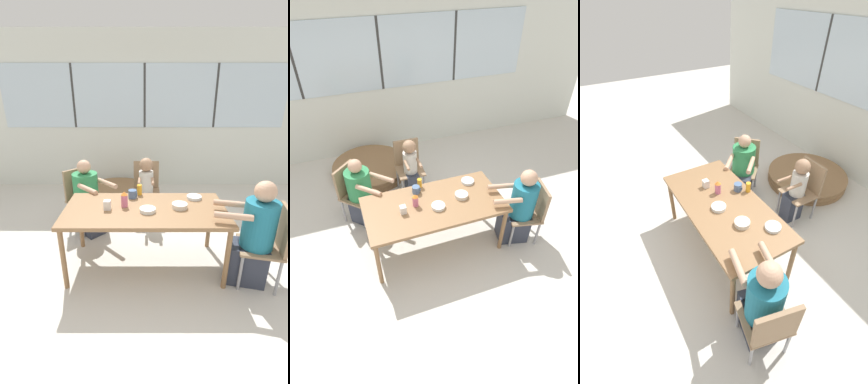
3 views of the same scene
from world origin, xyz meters
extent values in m
plane|color=beige|center=(0.00, 0.00, 0.00)|extent=(16.00, 16.00, 0.00)
cube|color=silver|center=(0.00, 2.64, 1.40)|extent=(8.40, 0.06, 2.80)
cube|color=silver|center=(0.00, 2.60, 1.71)|extent=(5.20, 0.02, 1.10)
cube|color=#333333|center=(-1.30, 2.59, 1.71)|extent=(0.04, 0.01, 1.10)
cube|color=#333333|center=(0.00, 2.59, 1.71)|extent=(0.04, 0.01, 1.10)
cube|color=#333333|center=(1.30, 2.59, 1.71)|extent=(0.04, 0.01, 1.10)
cube|color=olive|center=(0.00, 0.00, 0.69)|extent=(1.66, 0.82, 0.04)
cylinder|color=olive|center=(-0.78, -0.36, 0.33)|extent=(0.05, 0.05, 0.67)
cylinder|color=olive|center=(0.78, -0.36, 0.33)|extent=(0.05, 0.05, 0.67)
cylinder|color=olive|center=(-0.78, 0.36, 0.33)|extent=(0.05, 0.05, 0.67)
cylinder|color=olive|center=(0.78, 0.36, 0.33)|extent=(0.05, 0.05, 0.67)
cube|color=#937556|center=(1.12, -0.26, 0.41)|extent=(0.48, 0.48, 0.03)
cube|color=#937556|center=(1.30, -0.30, 0.63)|extent=(0.12, 0.38, 0.42)
cylinder|color=#99999E|center=(0.92, -0.39, 0.20)|extent=(0.03, 0.03, 0.40)
cylinder|color=#99999E|center=(1.00, -0.06, 0.20)|extent=(0.03, 0.03, 0.40)
cylinder|color=#99999E|center=(1.25, -0.46, 0.20)|extent=(0.03, 0.03, 0.40)
cylinder|color=#99999E|center=(1.33, -0.13, 0.20)|extent=(0.03, 0.03, 0.40)
cube|color=#937556|center=(-0.81, 0.81, 0.41)|extent=(0.57, 0.57, 0.03)
cube|color=#937556|center=(-0.94, 0.94, 0.63)|extent=(0.29, 0.29, 0.42)
cylinder|color=#99999E|center=(-0.57, 0.81, 0.20)|extent=(0.03, 0.03, 0.40)
cylinder|color=#99999E|center=(-0.81, 0.57, 0.20)|extent=(0.03, 0.03, 0.40)
cylinder|color=#99999E|center=(-0.81, 1.06, 0.20)|extent=(0.03, 0.03, 0.40)
cylinder|color=#99999E|center=(-1.05, 0.82, 0.20)|extent=(0.03, 0.03, 0.40)
cube|color=#937556|center=(0.02, 1.15, 0.41)|extent=(0.41, 0.41, 0.03)
cube|color=#937556|center=(0.02, 1.33, 0.63)|extent=(0.38, 0.04, 0.42)
cylinder|color=#99999E|center=(0.19, 0.98, 0.20)|extent=(0.03, 0.03, 0.40)
cylinder|color=#99999E|center=(-0.15, 0.98, 0.20)|extent=(0.03, 0.03, 0.40)
cylinder|color=#99999E|center=(0.19, 1.32, 0.20)|extent=(0.03, 0.03, 0.40)
cylinder|color=#99999E|center=(-0.15, 1.32, 0.20)|extent=(0.03, 0.03, 0.40)
cube|color=#333847|center=(1.02, -0.24, 0.21)|extent=(0.42, 0.35, 0.42)
cylinder|color=#1E7089|center=(1.08, -0.25, 0.66)|extent=(0.31, 0.31, 0.47)
sphere|color=tan|center=(1.08, -0.25, 0.99)|extent=(0.20, 0.20, 0.20)
cylinder|color=tan|center=(0.80, -0.33, 0.78)|extent=(0.34, 0.14, 0.06)
cylinder|color=tan|center=(0.86, -0.06, 0.78)|extent=(0.34, 0.14, 0.06)
cube|color=#333847|center=(-0.74, 0.74, 0.21)|extent=(0.49, 0.49, 0.42)
cylinder|color=#2D844C|center=(-0.79, 0.79, 0.62)|extent=(0.33, 0.33, 0.40)
sphere|color=tan|center=(-0.79, 0.79, 0.92)|extent=(0.18, 0.18, 0.18)
cylinder|color=tan|center=(-0.48, 0.69, 0.72)|extent=(0.30, 0.30, 0.06)
cylinder|color=tan|center=(-0.69, 0.49, 0.72)|extent=(0.30, 0.30, 0.06)
cube|color=#333847|center=(0.02, 1.07, 0.21)|extent=(0.19, 0.25, 0.42)
cylinder|color=beige|center=(0.02, 1.11, 0.59)|extent=(0.21, 0.21, 0.33)
sphere|color=#A37A5B|center=(0.02, 1.11, 0.85)|extent=(0.19, 0.19, 0.19)
cylinder|color=#A37A5B|center=(0.11, 0.93, 0.66)|extent=(0.04, 0.23, 0.04)
cylinder|color=#A37A5B|center=(-0.08, 0.94, 0.66)|extent=(0.04, 0.23, 0.04)
cylinder|color=slate|center=(-0.14, 0.27, 0.75)|extent=(0.10, 0.10, 0.09)
torus|color=slate|center=(-0.09, 0.27, 0.75)|extent=(0.01, 0.06, 0.06)
cylinder|color=#CC668C|center=(-0.21, 0.04, 0.77)|extent=(0.07, 0.07, 0.13)
cone|color=orange|center=(-0.21, 0.04, 0.85)|extent=(0.07, 0.07, 0.04)
cylinder|color=gold|center=(-0.06, 0.36, 0.77)|extent=(0.06, 0.06, 0.12)
cube|color=silver|center=(-0.38, -0.03, 0.75)|extent=(0.07, 0.07, 0.10)
cylinder|color=silver|center=(0.36, 0.01, 0.73)|extent=(0.16, 0.16, 0.05)
cylinder|color=silver|center=(0.55, 0.25, 0.72)|extent=(0.16, 0.16, 0.03)
cylinder|color=white|center=(0.03, -0.08, 0.73)|extent=(0.16, 0.16, 0.04)
cylinder|color=olive|center=(-0.50, 1.88, 0.01)|extent=(1.25, 1.25, 0.03)
cylinder|color=olive|center=(-0.50, 1.88, 0.04)|extent=(1.27, 1.27, 0.03)
cylinder|color=olive|center=(-0.50, 1.88, 0.07)|extent=(1.25, 1.25, 0.03)
cylinder|color=olive|center=(-0.50, 1.88, 0.10)|extent=(1.27, 1.27, 0.03)
cylinder|color=olive|center=(-0.50, 1.88, 0.14)|extent=(1.25, 1.25, 0.03)
cylinder|color=olive|center=(-0.50, 1.88, 0.16)|extent=(1.27, 1.27, 0.03)
camera|label=1|loc=(-0.01, -2.38, 1.86)|focal=24.00mm
camera|label=2|loc=(-0.89, -2.49, 3.09)|focal=28.00mm
camera|label=3|loc=(1.82, -1.06, 2.60)|focal=24.00mm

